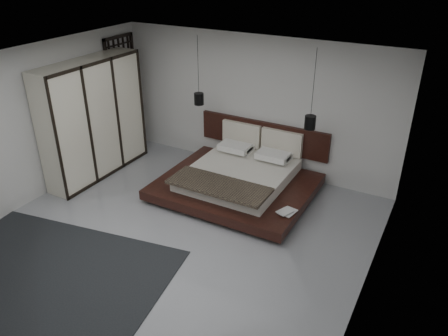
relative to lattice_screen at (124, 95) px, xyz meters
The scene contains 13 objects.
floor 4.05m from the lattice_screen, 39.71° to the right, with size 6.00×6.00×0.00m, color #919499.
ceiling 4.12m from the lattice_screen, 39.71° to the right, with size 6.00×6.00×0.00m, color white.
wall_back 3.00m from the lattice_screen, 10.56° to the left, with size 6.00×6.00×0.00m, color silver.
wall_left 2.45m from the lattice_screen, 91.17° to the right, with size 6.00×6.00×0.00m, color silver.
wall_right 6.44m from the lattice_screen, 22.38° to the right, with size 6.00×6.00×0.00m, color silver.
lattice_screen is the anchor object (origin of this frame).
bed 3.40m from the lattice_screen, ahead, with size 2.82×2.41×1.08m.
book_lower 4.63m from the lattice_screen, 15.45° to the right, with size 0.23×0.30×0.03m, color #99724C.
book_upper 4.61m from the lattice_screen, 15.89° to the right, with size 0.19×0.26×0.02m, color #99724C.
pendant_left 2.06m from the lattice_screen, ahead, with size 0.19×0.19×1.36m.
pendant_right 4.36m from the lattice_screen, ahead, with size 0.20×0.20×1.43m.
wardrobe 1.27m from the lattice_screen, 78.53° to the right, with size 0.57×2.42×2.37m.
rug 4.74m from the lattice_screen, 65.63° to the right, with size 3.49×2.49×0.01m, color black.
Camera 1 is at (3.56, -4.74, 4.29)m, focal length 35.00 mm.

